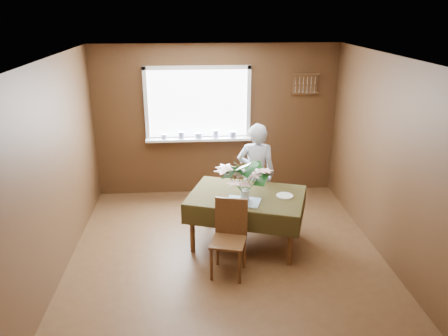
{
  "coord_description": "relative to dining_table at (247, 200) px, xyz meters",
  "views": [
    {
      "loc": [
        -0.41,
        -4.78,
        3.03
      ],
      "look_at": [
        0.0,
        0.55,
        1.05
      ],
      "focal_mm": 35.0,
      "sensor_mm": 36.0,
      "label": 1
    }
  ],
  "objects": [
    {
      "name": "floor",
      "position": [
        -0.29,
        -0.42,
        -0.63
      ],
      "size": [
        4.5,
        4.5,
        0.0
      ],
      "primitive_type": "plane",
      "color": "#4D301A",
      "rests_on": "ground"
    },
    {
      "name": "flower_bouquet",
      "position": [
        -0.05,
        -0.18,
        0.41
      ],
      "size": [
        0.59,
        0.59,
        0.5
      ],
      "rotation": [
        0.0,
        0.0,
        -0.0
      ],
      "color": "white",
      "rests_on": "dining_table"
    },
    {
      "name": "wall_front",
      "position": [
        -0.29,
        -2.67,
        0.62
      ],
      "size": [
        4.0,
        0.0,
        4.0
      ],
      "primitive_type": "plane",
      "rotation": [
        -1.57,
        0.0,
        0.0
      ],
      "color": "brown",
      "rests_on": "floor"
    },
    {
      "name": "side_plate",
      "position": [
        0.49,
        -0.09,
        0.09
      ],
      "size": [
        0.31,
        0.31,
        0.01
      ],
      "primitive_type": "cylinder",
      "rotation": [
        0.0,
        0.0,
        -0.76
      ],
      "color": "white",
      "rests_on": "dining_table"
    },
    {
      "name": "chair_near",
      "position": [
        -0.28,
        -0.64,
        -0.13
      ],
      "size": [
        0.48,
        0.48,
        0.92
      ],
      "rotation": [
        0.0,
        0.0,
        -0.28
      ],
      "color": "brown",
      "rests_on": "floor"
    },
    {
      "name": "wall_back",
      "position": [
        -0.29,
        1.83,
        0.62
      ],
      "size": [
        4.0,
        0.0,
        4.0
      ],
      "primitive_type": "plane",
      "rotation": [
        1.57,
        0.0,
        0.0
      ],
      "color": "brown",
      "rests_on": "floor"
    },
    {
      "name": "dining_table",
      "position": [
        0.0,
        0.0,
        0.0
      ],
      "size": [
        1.72,
        1.43,
        0.72
      ],
      "rotation": [
        0.0,
        0.0,
        -0.32
      ],
      "color": "brown",
      "rests_on": "floor"
    },
    {
      "name": "seated_woman",
      "position": [
        0.22,
        0.65,
        0.12
      ],
      "size": [
        0.59,
        0.42,
        1.51
      ],
      "primitive_type": "imported",
      "rotation": [
        0.0,
        0.0,
        3.02
      ],
      "color": "white",
      "rests_on": "floor"
    },
    {
      "name": "table_knife",
      "position": [
        0.03,
        -0.28,
        0.09
      ],
      "size": [
        0.02,
        0.23,
        0.0
      ],
      "primitive_type": "cube",
      "rotation": [
        0.0,
        0.0,
        0.01
      ],
      "color": "silver",
      "rests_on": "dining_table"
    },
    {
      "name": "chair_far",
      "position": [
        0.21,
        0.76,
        -0.13
      ],
      "size": [
        0.47,
        0.47,
        0.91
      ],
      "rotation": [
        0.0,
        0.0,
        2.9
      ],
      "color": "brown",
      "rests_on": "floor"
    },
    {
      "name": "ceiling",
      "position": [
        -0.29,
        -0.42,
        1.87
      ],
      "size": [
        4.5,
        4.5,
        0.0
      ],
      "primitive_type": "plane",
      "rotation": [
        3.14,
        0.0,
        0.0
      ],
      "color": "white",
      "rests_on": "wall_back"
    },
    {
      "name": "wall_left",
      "position": [
        -2.29,
        -0.42,
        0.62
      ],
      "size": [
        0.0,
        4.5,
        4.5
      ],
      "primitive_type": "plane",
      "rotation": [
        1.57,
        0.0,
        1.57
      ],
      "color": "brown",
      "rests_on": "floor"
    },
    {
      "name": "window_assembly",
      "position": [
        -0.58,
        1.77,
        0.72
      ],
      "size": [
        1.72,
        0.2,
        1.22
      ],
      "color": "white",
      "rests_on": "wall_back"
    },
    {
      "name": "spoon_rack",
      "position": [
        1.16,
        1.79,
        1.22
      ],
      "size": [
        0.44,
        0.05,
        0.33
      ],
      "color": "brown",
      "rests_on": "wall_back"
    },
    {
      "name": "wall_right",
      "position": [
        1.71,
        -0.42,
        0.62
      ],
      "size": [
        0.0,
        4.5,
        4.5
      ],
      "primitive_type": "plane",
      "rotation": [
        1.57,
        0.0,
        -1.57
      ],
      "color": "brown",
      "rests_on": "floor"
    }
  ]
}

